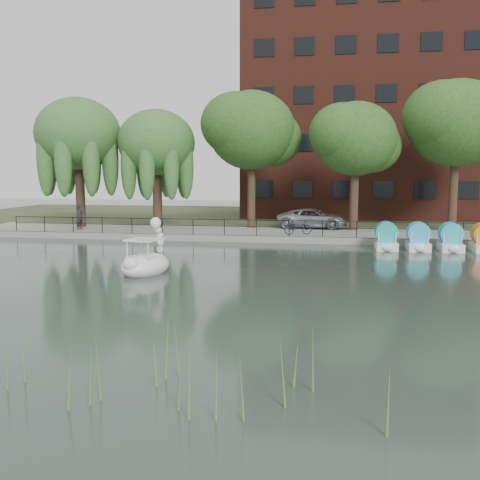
% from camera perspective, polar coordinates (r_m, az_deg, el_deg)
% --- Properties ---
extents(ground_plane, '(120.00, 120.00, 0.00)m').
position_cam_1_polar(ground_plane, '(19.91, -3.31, -5.13)').
color(ground_plane, '#3A4F44').
extents(promenade, '(40.00, 6.00, 0.40)m').
position_cam_1_polar(promenade, '(35.46, 2.36, 0.68)').
color(promenade, gray).
rests_on(promenade, ground_plane).
extents(kerb, '(40.00, 0.25, 0.40)m').
position_cam_1_polar(kerb, '(32.56, 1.72, 0.09)').
color(kerb, gray).
rests_on(kerb, ground_plane).
extents(land_strip, '(60.00, 22.00, 0.36)m').
position_cam_1_polar(land_strip, '(49.33, 4.35, 2.50)').
color(land_strip, '#47512D').
rests_on(land_strip, ground_plane).
extents(railing, '(32.00, 0.05, 1.00)m').
position_cam_1_polar(railing, '(32.65, 1.78, 1.78)').
color(railing, black).
rests_on(railing, promenade).
extents(apartment_building, '(20.00, 10.07, 18.00)m').
position_cam_1_polar(apartment_building, '(49.27, 12.81, 13.03)').
color(apartment_building, '#4C1E16').
rests_on(apartment_building, land_strip).
extents(willow_left, '(5.88, 5.88, 9.01)m').
position_cam_1_polar(willow_left, '(39.54, -16.89, 10.74)').
color(willow_left, '#473323').
rests_on(willow_left, promenade).
extents(willow_mid, '(5.32, 5.32, 8.15)m').
position_cam_1_polar(willow_mid, '(37.90, -8.91, 10.18)').
color(willow_mid, '#473323').
rests_on(willow_mid, promenade).
extents(broadleaf_center, '(6.00, 6.00, 9.25)m').
position_cam_1_polar(broadleaf_center, '(37.45, 1.25, 11.55)').
color(broadleaf_center, '#473323').
rests_on(broadleaf_center, promenade).
extents(broadleaf_right, '(5.40, 5.40, 8.32)m').
position_cam_1_polar(broadleaf_right, '(36.57, 12.24, 10.43)').
color(broadleaf_right, '#473323').
rests_on(broadleaf_right, promenade).
extents(broadleaf_far, '(6.30, 6.30, 9.71)m').
position_cam_1_polar(broadleaf_far, '(38.48, 22.11, 11.41)').
color(broadleaf_far, '#473323').
rests_on(broadleaf_far, promenade).
extents(minivan, '(2.89, 5.72, 1.55)m').
position_cam_1_polar(minivan, '(37.29, 7.76, 2.45)').
color(minivan, gray).
rests_on(minivan, promenade).
extents(bicycle, '(1.03, 1.82, 1.00)m').
position_cam_1_polar(bicycle, '(33.46, 6.20, 1.45)').
color(bicycle, gray).
rests_on(bicycle, promenade).
extents(pedestrian, '(0.61, 0.79, 1.98)m').
position_cam_1_polar(pedestrian, '(37.72, -16.75, 2.59)').
color(pedestrian, black).
rests_on(pedestrian, promenade).
extents(swan_boat, '(2.24, 3.02, 2.31)m').
position_cam_1_polar(swan_boat, '(23.09, -9.98, -2.23)').
color(swan_boat, white).
rests_on(swan_boat, ground_plane).
extents(pedal_boat_row, '(7.95, 1.70, 1.40)m').
position_cam_1_polar(pedal_boat_row, '(31.23, 21.54, 0.03)').
color(pedal_boat_row, white).
rests_on(pedal_boat_row, ground_plane).
extents(reed_bank, '(24.00, 2.40, 1.20)m').
position_cam_1_polar(reed_bank, '(10.41, -4.06, -13.41)').
color(reed_bank, '#669938').
rests_on(reed_bank, ground_plane).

